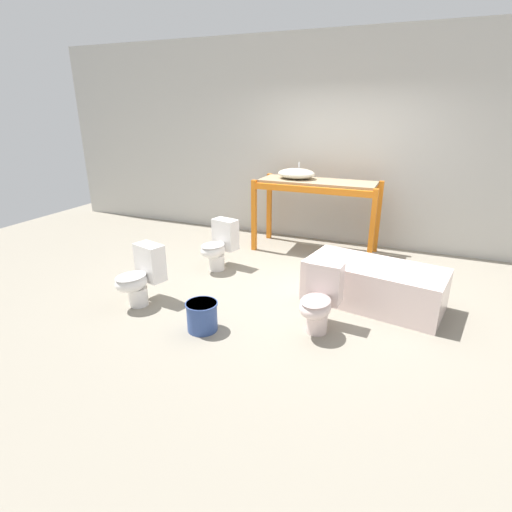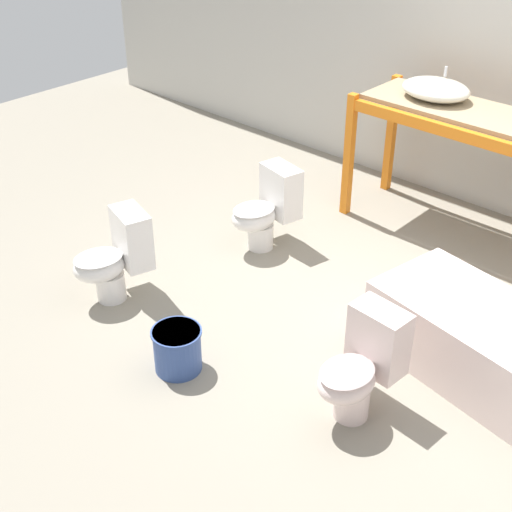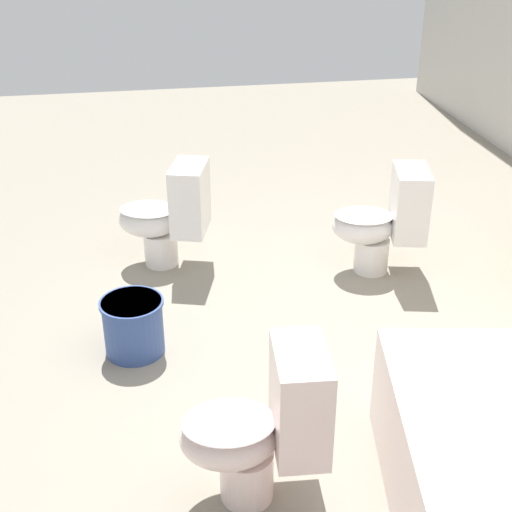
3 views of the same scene
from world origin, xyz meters
name	(u,v)px [view 2 (image 2 of 3)]	position (x,y,z in m)	size (l,w,h in m)	color
ground_plane	(397,311)	(0.00, 0.00, 0.00)	(12.00, 12.00, 0.00)	gray
shelving_rack	(467,132)	(-0.29, 1.29, 0.92)	(1.85, 0.72, 1.10)	orange
sink_basin	(436,89)	(-0.63, 1.31, 1.18)	(0.57, 0.45, 0.23)	silver
bathtub_main	(490,343)	(0.80, -0.23, 0.27)	(1.60, 0.96, 0.48)	silver
toilet_near	(267,208)	(-1.31, 0.05, 0.35)	(0.43, 0.61, 0.67)	white
toilet_far	(361,365)	(0.38, -1.02, 0.35)	(0.36, 0.58, 0.67)	silver
toilet_extra	(115,256)	(-1.63, -1.24, 0.35)	(0.47, 0.62, 0.67)	white
bucket_white	(177,349)	(-0.70, -1.49, 0.16)	(0.33, 0.33, 0.30)	#334C8C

